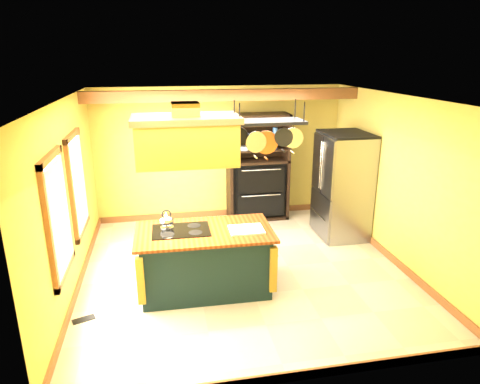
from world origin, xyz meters
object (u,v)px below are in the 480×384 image
object	(u,v)px
refrigerator	(342,188)
pot_rack	(268,129)
hutch	(257,178)
range_hood	(186,138)
kitchen_island	(205,259)

from	to	relation	value
refrigerator	pot_rack	bearing A→B (deg)	-140.61
hutch	range_hood	bearing A→B (deg)	-120.41
kitchen_island	refrigerator	size ratio (longest dim) A/B	1.01
kitchen_island	refrigerator	bearing A→B (deg)	29.59
range_hood	pot_rack	xyz separation A→B (m)	(1.10, 0.01, 0.08)
kitchen_island	range_hood	bearing A→B (deg)	-179.07
refrigerator	range_hood	bearing A→B (deg)	-152.79
refrigerator	kitchen_island	bearing A→B (deg)	-151.13
kitchen_island	pot_rack	distance (m)	2.06
refrigerator	hutch	distance (m)	1.80
hutch	refrigerator	bearing A→B (deg)	-42.30
range_hood	pot_rack	world-z (taller)	same
kitchen_island	range_hood	size ratio (longest dim) A/B	1.40
kitchen_island	refrigerator	xyz separation A→B (m)	(2.72, 1.50, 0.47)
pot_rack	kitchen_island	bearing A→B (deg)	-179.35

